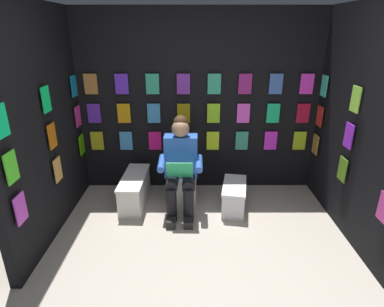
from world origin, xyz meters
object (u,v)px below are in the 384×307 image
(toilet, at_px, (182,178))
(comic_longbox_far, at_px, (234,196))
(person_reading, at_px, (181,166))
(comic_longbox_near, at_px, (135,190))

(toilet, relative_size, comic_longbox_far, 1.20)
(person_reading, bearing_deg, comic_longbox_far, -177.55)
(toilet, bearing_deg, person_reading, 90.11)
(toilet, distance_m, comic_longbox_near, 0.63)
(toilet, distance_m, person_reading, 0.35)
(person_reading, bearing_deg, toilet, -89.89)
(comic_longbox_near, relative_size, comic_longbox_far, 1.30)
(toilet, xyz_separation_m, person_reading, (0.00, 0.23, 0.27))
(toilet, height_order, comic_longbox_far, toilet)
(toilet, bearing_deg, comic_longbox_far, 163.45)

